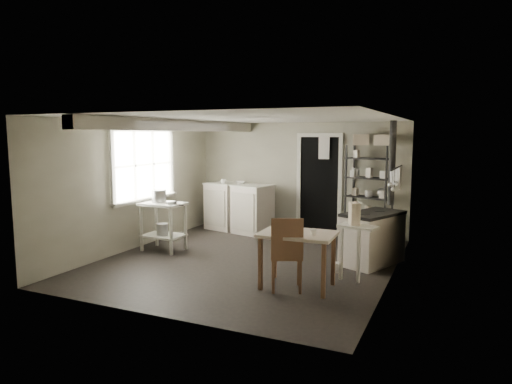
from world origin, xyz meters
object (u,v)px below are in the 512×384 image
at_px(shelf_rack, 369,192).
at_px(chair, 286,254).
at_px(stockpot, 159,198).
at_px(stove, 372,237).
at_px(prep_table, 164,228).
at_px(base_cabinets, 239,209).
at_px(flour_sack, 352,232).
at_px(work_table, 297,260).

height_order(shelf_rack, chair, shelf_rack).
distance_m(stockpot, stove, 3.73).
bearing_deg(prep_table, stove, 10.37).
bearing_deg(base_cabinets, flour_sack, 7.67).
bearing_deg(chair, stove, 41.30).
bearing_deg(flour_sack, chair, -94.93).
relative_size(stockpot, work_table, 0.28).
relative_size(stockpot, base_cabinets, 0.18).
relative_size(base_cabinets, flour_sack, 3.02).
bearing_deg(chair, base_cabinets, 103.14).
bearing_deg(stockpot, work_table, -17.75).
relative_size(stockpot, shelf_rack, 0.15).
height_order(prep_table, shelf_rack, shelf_rack).
xyz_separation_m(stove, chair, (-0.83, -1.70, 0.05)).
height_order(stove, work_table, stove).
bearing_deg(work_table, flour_sack, 87.13).
distance_m(base_cabinets, flour_sack, 2.50).
distance_m(shelf_rack, work_table, 3.18).
relative_size(base_cabinets, stove, 1.46).
xyz_separation_m(work_table, chair, (-0.11, -0.13, 0.10)).
xyz_separation_m(base_cabinets, work_table, (2.35, -2.96, -0.08)).
height_order(shelf_rack, work_table, shelf_rack).
relative_size(stockpot, stove, 0.26).
relative_size(shelf_rack, stove, 1.75).
xyz_separation_m(prep_table, stockpot, (-0.10, 0.02, 0.54)).
bearing_deg(base_cabinets, stockpot, -92.64).
distance_m(stove, flour_sack, 1.30).
xyz_separation_m(prep_table, base_cabinets, (0.48, 2.04, 0.06)).
height_order(stockpot, shelf_rack, shelf_rack).
bearing_deg(stockpot, base_cabinets, 74.13).
bearing_deg(prep_table, work_table, -17.99).
distance_m(base_cabinets, stove, 3.36).
bearing_deg(chair, work_table, 28.05).
bearing_deg(chair, prep_table, 136.07).
bearing_deg(stove, work_table, -91.58).
relative_size(base_cabinets, work_table, 1.55).
height_order(prep_table, stove, stove).
relative_size(prep_table, base_cabinets, 0.55).
relative_size(stockpot, chair, 0.28).
distance_m(prep_table, shelf_rack, 3.91).
xyz_separation_m(base_cabinets, stove, (3.06, -1.39, -0.02)).
xyz_separation_m(stockpot, work_table, (2.92, -0.94, -0.56)).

